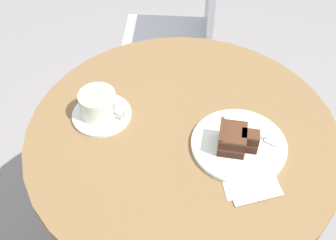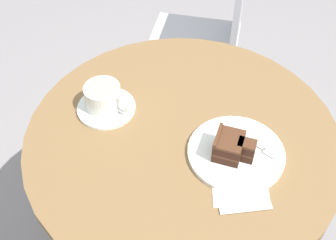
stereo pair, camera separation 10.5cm
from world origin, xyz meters
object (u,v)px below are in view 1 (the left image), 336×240
at_px(cake_plate, 239,145).
at_px(fork, 259,136).
at_px(cafe_chair, 188,22).
at_px(coffee_cup, 99,104).
at_px(cake_slice, 235,139).
at_px(saucer, 102,115).
at_px(teaspoon, 116,103).
at_px(napkin, 249,177).

distance_m(cake_plate, fork, 0.06).
xyz_separation_m(fork, cafe_chair, (-0.45, 0.69, -0.21)).
xyz_separation_m(coffee_cup, fork, (0.41, 0.08, -0.03)).
bearing_deg(cafe_chair, cake_plate, 9.87).
height_order(coffee_cup, cake_slice, coffee_cup).
relative_size(saucer, teaspoon, 1.64).
bearing_deg(cake_plate, coffee_cup, -173.67).
height_order(coffee_cup, cafe_chair, cafe_chair).
height_order(teaspoon, cake_slice, cake_slice).
relative_size(coffee_cup, cake_slice, 1.24).
distance_m(coffee_cup, napkin, 0.42).
relative_size(coffee_cup, napkin, 0.70).
bearing_deg(napkin, saucer, 174.57).
xyz_separation_m(napkin, cafe_chair, (-0.46, 0.81, -0.20)).
bearing_deg(teaspoon, napkin, -16.43).
relative_size(teaspoon, fork, 0.71).
xyz_separation_m(saucer, coffee_cup, (-0.00, 0.00, 0.04)).
bearing_deg(teaspoon, cake_slice, -7.82).
bearing_deg(fork, cake_slice, -122.16).
relative_size(napkin, cafe_chair, 0.20).
distance_m(saucer, coffee_cup, 0.04).
bearing_deg(cake_plate, cake_slice, -121.37).
bearing_deg(teaspoon, saucer, -114.44).
distance_m(teaspoon, fork, 0.38).
relative_size(saucer, cake_plate, 0.66).
distance_m(cake_plate, napkin, 0.09).
bearing_deg(coffee_cup, cake_slice, 3.94).
bearing_deg(cake_slice, saucer, -175.92).
bearing_deg(fork, saucer, -160.34).
height_order(coffee_cup, cake_plate, coffee_cup).
height_order(coffee_cup, fork, coffee_cup).
relative_size(coffee_cup, cake_plate, 0.55).
bearing_deg(cake_plate, napkin, -58.96).
bearing_deg(cake_slice, coffee_cup, -176.06).
distance_m(teaspoon, cafe_chair, 0.76).
xyz_separation_m(cake_plate, fork, (0.04, 0.04, 0.01)).
bearing_deg(teaspoon, coffee_cup, -119.50).
height_order(saucer, coffee_cup, coffee_cup).
distance_m(saucer, fork, 0.41).
xyz_separation_m(cake_plate, cafe_chair, (-0.41, 0.73, -0.21)).
bearing_deg(cake_slice, cake_plate, 58.63).
bearing_deg(saucer, cake_slice, 4.08).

